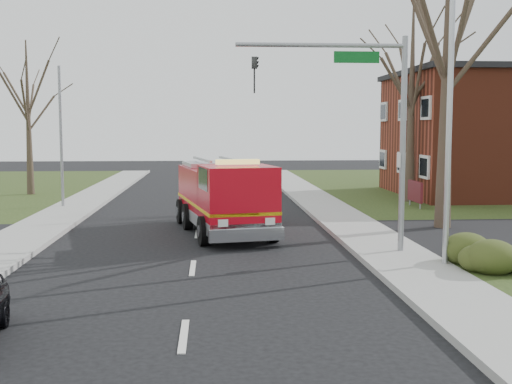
{
  "coord_description": "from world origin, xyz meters",
  "views": [
    {
      "loc": [
        0.56,
        -18.09,
        4.01
      ],
      "look_at": [
        1.94,
        1.84,
        2.0
      ],
      "focal_mm": 45.0,
      "sensor_mm": 36.0,
      "label": 1
    }
  ],
  "objects": [
    {
      "name": "traffic_signal_mast",
      "position": [
        5.21,
        1.5,
        4.71
      ],
      "size": [
        5.29,
        0.18,
        6.8
      ],
      "color": "gray",
      "rests_on": "ground"
    },
    {
      "name": "fire_engine",
      "position": [
        1.02,
        6.09,
        1.32
      ],
      "size": [
        3.89,
        7.6,
        2.92
      ],
      "rotation": [
        0.0,
        0.0,
        0.19
      ],
      "color": "#B90817",
      "rests_on": "ground"
    },
    {
      "name": "streetlight_pole",
      "position": [
        7.14,
        -0.5,
        4.55
      ],
      "size": [
        1.48,
        0.16,
        8.4
      ],
      "color": "#B7BABF",
      "rests_on": "ground"
    },
    {
      "name": "bare_tree_left",
      "position": [
        -10.0,
        20.0,
        5.56
      ],
      "size": [
        4.5,
        4.5,
        9.0
      ],
      "color": "#362820",
      "rests_on": "ground"
    },
    {
      "name": "bare_tree_far",
      "position": [
        11.0,
        15.0,
        6.49
      ],
      "size": [
        5.25,
        5.25,
        10.5
      ],
      "color": "#362820",
      "rests_on": "ground"
    },
    {
      "name": "bare_tree_near",
      "position": [
        9.5,
        6.0,
        7.41
      ],
      "size": [
        6.0,
        6.0,
        12.0
      ],
      "color": "#362820",
      "rests_on": "ground"
    },
    {
      "name": "health_center_sign",
      "position": [
        10.5,
        12.5,
        0.88
      ],
      "size": [
        0.12,
        2.0,
        1.4
      ],
      "color": "#55131B",
      "rests_on": "ground"
    },
    {
      "name": "utility_pole_far",
      "position": [
        -6.8,
        14.0,
        3.5
      ],
      "size": [
        0.14,
        0.14,
        7.0
      ],
      "primitive_type": "cylinder",
      "color": "gray",
      "rests_on": "ground"
    },
    {
      "name": "sidewalk_right",
      "position": [
        6.2,
        0.0,
        0.07
      ],
      "size": [
        2.4,
        80.0,
        0.15
      ],
      "primitive_type": "cube",
      "color": "#9F9F99",
      "rests_on": "ground"
    },
    {
      "name": "ground",
      "position": [
        0.0,
        0.0,
        0.0
      ],
      "size": [
        120.0,
        120.0,
        0.0
      ],
      "primitive_type": "plane",
      "color": "black",
      "rests_on": "ground"
    }
  ]
}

